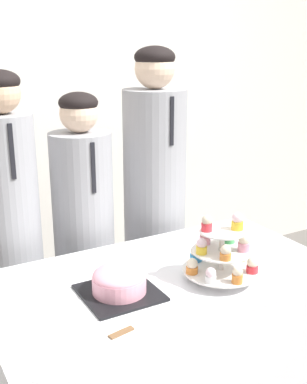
{
  "coord_description": "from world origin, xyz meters",
  "views": [
    {
      "loc": [
        -0.85,
        -1.05,
        1.58
      ],
      "look_at": [
        -0.03,
        0.39,
        1.07
      ],
      "focal_mm": 45.0,
      "sensor_mm": 36.0,
      "label": 1
    }
  ],
  "objects_px": {
    "student_2": "(155,217)",
    "student_1": "(85,249)",
    "cake_knife": "(135,327)",
    "student_0": "(14,250)",
    "round_cake": "(119,281)",
    "cupcake_stand": "(221,252)"
  },
  "relations": [
    {
      "from": "round_cake",
      "to": "student_1",
      "type": "relative_size",
      "value": 0.18
    },
    {
      "from": "student_2",
      "to": "student_1",
      "type": "bearing_deg",
      "value": -180.0
    },
    {
      "from": "student_1",
      "to": "round_cake",
      "type": "bearing_deg",
      "value": -100.78
    },
    {
      "from": "round_cake",
      "to": "cupcake_stand",
      "type": "bearing_deg",
      "value": -11.92
    },
    {
      "from": "student_2",
      "to": "cake_knife",
      "type": "bearing_deg",
      "value": -123.16
    },
    {
      "from": "round_cake",
      "to": "student_1",
      "type": "height_order",
      "value": "student_1"
    },
    {
      "from": "round_cake",
      "to": "student_0",
      "type": "relative_size",
      "value": 0.17
    },
    {
      "from": "round_cake",
      "to": "cake_knife",
      "type": "xyz_separation_m",
      "value": [
        -0.05,
        -0.21,
        -0.05
      ]
    },
    {
      "from": "round_cake",
      "to": "student_1",
      "type": "bearing_deg",
      "value": 79.22
    },
    {
      "from": "cake_knife",
      "to": "student_0",
      "type": "distance_m",
      "value": 0.86
    },
    {
      "from": "student_2",
      "to": "cupcake_stand",
      "type": "bearing_deg",
      "value": -100.13
    },
    {
      "from": "cupcake_stand",
      "to": "student_1",
      "type": "bearing_deg",
      "value": 109.58
    },
    {
      "from": "round_cake",
      "to": "student_0",
      "type": "height_order",
      "value": "student_0"
    },
    {
      "from": "student_1",
      "to": "cake_knife",
      "type": "bearing_deg",
      "value": -101.42
    },
    {
      "from": "cake_knife",
      "to": "student_0",
      "type": "xyz_separation_m",
      "value": [
        -0.16,
        0.84,
        -0.04
      ]
    },
    {
      "from": "round_cake",
      "to": "student_0",
      "type": "distance_m",
      "value": 0.67
    },
    {
      "from": "student_2",
      "to": "round_cake",
      "type": "bearing_deg",
      "value": -128.35
    },
    {
      "from": "student_1",
      "to": "student_2",
      "type": "xyz_separation_m",
      "value": [
        0.38,
        0.0,
        0.09
      ]
    },
    {
      "from": "round_cake",
      "to": "cupcake_stand",
      "type": "distance_m",
      "value": 0.39
    },
    {
      "from": "cupcake_stand",
      "to": "student_1",
      "type": "xyz_separation_m",
      "value": [
        -0.25,
        0.71,
        -0.2
      ]
    },
    {
      "from": "student_0",
      "to": "round_cake",
      "type": "bearing_deg",
      "value": -71.76
    },
    {
      "from": "student_1",
      "to": "student_2",
      "type": "relative_size",
      "value": 0.88
    }
  ]
}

